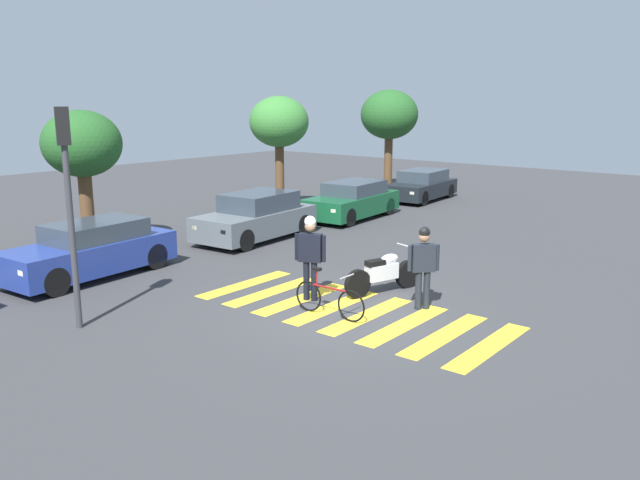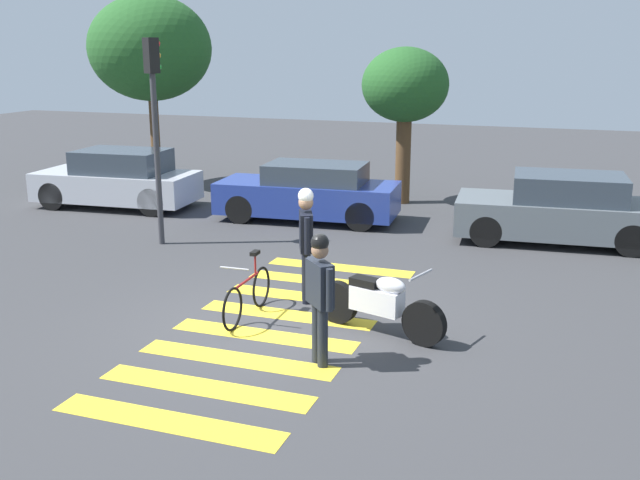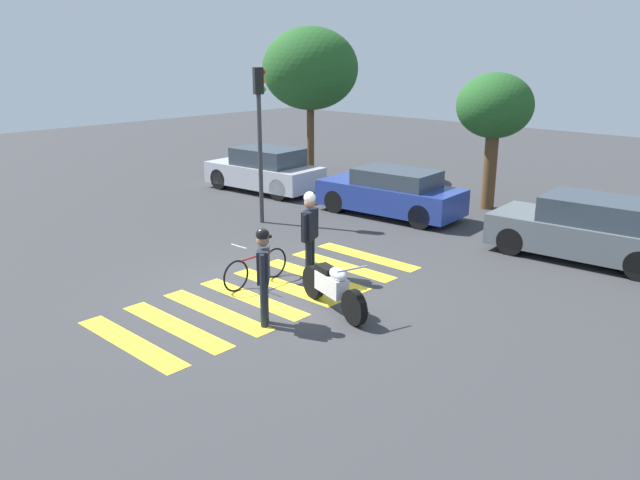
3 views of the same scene
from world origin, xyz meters
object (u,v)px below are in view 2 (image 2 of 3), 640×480
object	(u,v)px
leaning_bicycle	(248,295)
car_blue_hatchback	(309,193)
police_motorcycle	(379,304)
car_silver_sedan	(118,180)
traffic_light_pole	(155,109)
car_grey_coupe	(559,210)
officer_by_motorcycle	(320,290)
officer_on_foot	(306,236)

from	to	relation	value
leaning_bicycle	car_blue_hatchback	world-z (taller)	car_blue_hatchback
police_motorcycle	leaning_bicycle	world-z (taller)	police_motorcycle
leaning_bicycle	car_silver_sedan	xyz separation A→B (m)	(-6.64, 6.26, 0.35)
car_blue_hatchback	traffic_light_pole	bearing A→B (deg)	-125.56
leaning_bicycle	car_grey_coupe	xyz separation A→B (m)	(4.35, 6.39, 0.33)
leaning_bicycle	car_grey_coupe	size ratio (longest dim) A/B	0.41
leaning_bicycle	officer_by_motorcycle	world-z (taller)	officer_by_motorcycle
car_blue_hatchback	car_grey_coupe	world-z (taller)	car_grey_coupe
car_grey_coupe	traffic_light_pole	distance (m)	8.77
leaning_bicycle	traffic_light_pole	bearing A→B (deg)	136.63
leaning_bicycle	traffic_light_pole	world-z (taller)	traffic_light_pole
traffic_light_pole	police_motorcycle	bearing A→B (deg)	-30.49
leaning_bicycle	car_blue_hatchback	xyz separation A→B (m)	(-1.40, 6.50, 0.31)
officer_on_foot	officer_by_motorcycle	world-z (taller)	officer_on_foot
officer_on_foot	traffic_light_pole	size ratio (longest dim) A/B	0.45
car_grey_coupe	officer_by_motorcycle	bearing A→B (deg)	-109.61
police_motorcycle	car_blue_hatchback	world-z (taller)	car_blue_hatchback
officer_on_foot	car_blue_hatchback	world-z (taller)	officer_on_foot
police_motorcycle	traffic_light_pole	bearing A→B (deg)	149.51
car_silver_sedan	traffic_light_pole	size ratio (longest dim) A/B	1.00
car_blue_hatchback	traffic_light_pole	xyz separation A→B (m)	(-2.21, -3.09, 2.18)
leaning_bicycle	officer_on_foot	xyz separation A→B (m)	(0.59, 1.00, 0.76)
police_motorcycle	car_grey_coupe	distance (m)	6.73
officer_by_motorcycle	car_silver_sedan	size ratio (longest dim) A/B	0.42
officer_on_foot	traffic_light_pole	bearing A→B (deg)	150.15
police_motorcycle	officer_by_motorcycle	bearing A→B (deg)	-109.21
leaning_bicycle	car_blue_hatchback	distance (m)	6.66
car_grey_coupe	car_blue_hatchback	bearing A→B (deg)	178.88
police_motorcycle	car_blue_hatchback	xyz separation A→B (m)	(-3.49, 6.44, 0.21)
car_silver_sedan	leaning_bicycle	bearing A→B (deg)	-43.33
leaning_bicycle	police_motorcycle	bearing A→B (deg)	1.55
officer_on_foot	car_silver_sedan	world-z (taller)	officer_on_foot
car_silver_sedan	traffic_light_pole	distance (m)	4.67
officer_on_foot	traffic_light_pole	distance (m)	5.15
traffic_light_pole	car_grey_coupe	bearing A→B (deg)	20.49
officer_on_foot	officer_by_motorcycle	distance (m)	2.48
police_motorcycle	leaning_bicycle	size ratio (longest dim) A/B	1.18
officer_by_motorcycle	traffic_light_pole	distance (m)	7.25
car_silver_sedan	car_blue_hatchback	xyz separation A→B (m)	(5.23, 0.24, -0.04)
car_blue_hatchback	car_grey_coupe	size ratio (longest dim) A/B	1.02
leaning_bicycle	car_blue_hatchback	bearing A→B (deg)	102.18
police_motorcycle	traffic_light_pole	world-z (taller)	traffic_light_pole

